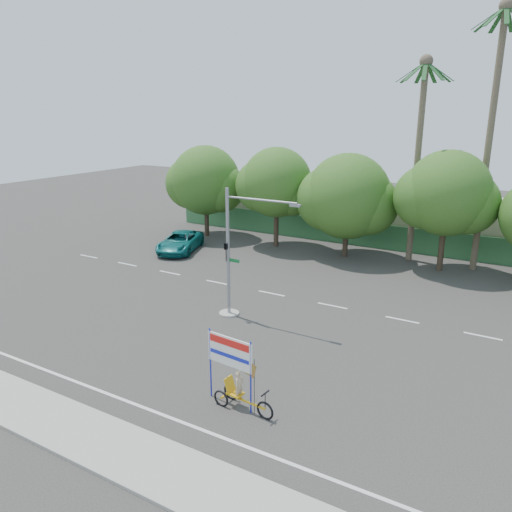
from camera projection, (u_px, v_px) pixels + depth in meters
The scene contains 14 objects.
ground at pixel (227, 354), 23.04m from camera, with size 120.00×120.00×0.00m, color #33302D.
sidewalk_near at pixel (105, 443), 16.80m from camera, with size 50.00×2.40×0.12m, color gray.
fence at pixel (372, 236), 40.59m from camera, with size 38.00×0.08×2.00m, color #336B3D.
building_left at pixel (287, 204), 48.86m from camera, with size 12.00×8.00×4.00m, color beige.
building_right at pixel (487, 226), 40.24m from camera, with size 14.00×8.00×3.60m, color beige.
tree_far_left at pixel (205, 182), 43.40m from camera, with size 7.14×6.00×7.96m.
tree_left at pixel (276, 185), 39.94m from camera, with size 6.66×5.60×8.07m.
tree_center at pixel (347, 199), 37.22m from camera, with size 7.62×6.40×7.85m.
tree_right at pixel (446, 196), 33.62m from camera, with size 6.90×5.80×8.36m.
palm_tall at pixel (492, 116), 32.40m from camera, with size 3.73×3.79×17.45m.
palm_short at pixel (419, 139), 35.03m from camera, with size 3.73×3.79×14.45m.
traffic_signal at pixel (233, 265), 26.58m from camera, with size 4.72×1.10×7.00m.
trike_billboard at pixel (236, 379), 18.66m from camera, with size 2.99×0.80×2.95m.
pickup_truck at pixel (180, 242), 39.63m from camera, with size 2.55×5.53×1.54m, color #0E6665.
Camera 1 is at (11.62, -17.33, 10.86)m, focal length 35.00 mm.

